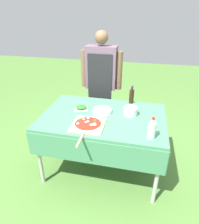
{
  "coord_description": "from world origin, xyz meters",
  "views": [
    {
      "loc": [
        0.42,
        -2.01,
        1.9
      ],
      "look_at": [
        -0.04,
        0.0,
        0.83
      ],
      "focal_mm": 32.0,
      "sensor_mm": 36.0,
      "label": 1
    }
  ],
  "objects_px": {
    "prep_table": "(103,121)",
    "plate_stack": "(102,111)",
    "herb_container": "(81,107)",
    "water_bottle": "(152,128)",
    "person_cook": "(101,78)",
    "pizza_on_peel": "(88,125)",
    "mixing_tub": "(130,111)",
    "oil_bottle": "(132,96)"
  },
  "relations": [
    {
      "from": "prep_table",
      "to": "plate_stack",
      "type": "relative_size",
      "value": 6.36
    },
    {
      "from": "prep_table",
      "to": "person_cook",
      "type": "relative_size",
      "value": 0.88
    },
    {
      "from": "prep_table",
      "to": "oil_bottle",
      "type": "relative_size",
      "value": 5.84
    },
    {
      "from": "oil_bottle",
      "to": "plate_stack",
      "type": "distance_m",
      "value": 0.48
    },
    {
      "from": "mixing_tub",
      "to": "pizza_on_peel",
      "type": "bearing_deg",
      "value": -139.02
    },
    {
      "from": "herb_container",
      "to": "mixing_tub",
      "type": "xyz_separation_m",
      "value": [
        0.61,
        -0.01,
        0.03
      ]
    },
    {
      "from": "pizza_on_peel",
      "to": "herb_container",
      "type": "height_order",
      "value": "herb_container"
    },
    {
      "from": "pizza_on_peel",
      "to": "plate_stack",
      "type": "height_order",
      "value": "pizza_on_peel"
    },
    {
      "from": "water_bottle",
      "to": "herb_container",
      "type": "bearing_deg",
      "value": 152.36
    },
    {
      "from": "pizza_on_peel",
      "to": "plate_stack",
      "type": "relative_size",
      "value": 2.48
    },
    {
      "from": "person_cook",
      "to": "pizza_on_peel",
      "type": "xyz_separation_m",
      "value": [
        0.09,
        -1.07,
        -0.17
      ]
    },
    {
      "from": "person_cook",
      "to": "mixing_tub",
      "type": "bearing_deg",
      "value": 125.87
    },
    {
      "from": "pizza_on_peel",
      "to": "herb_container",
      "type": "bearing_deg",
      "value": 116.74
    },
    {
      "from": "person_cook",
      "to": "water_bottle",
      "type": "xyz_separation_m",
      "value": [
        0.75,
        -1.15,
        -0.08
      ]
    },
    {
      "from": "person_cook",
      "to": "herb_container",
      "type": "relative_size",
      "value": 8.6
    },
    {
      "from": "oil_bottle",
      "to": "plate_stack",
      "type": "xyz_separation_m",
      "value": [
        -0.31,
        -0.36,
        -0.08
      ]
    },
    {
      "from": "oil_bottle",
      "to": "plate_stack",
      "type": "relative_size",
      "value": 1.09
    },
    {
      "from": "person_cook",
      "to": "water_bottle",
      "type": "height_order",
      "value": "person_cook"
    },
    {
      "from": "prep_table",
      "to": "person_cook",
      "type": "height_order",
      "value": "person_cook"
    },
    {
      "from": "prep_table",
      "to": "mixing_tub",
      "type": "height_order",
      "value": "mixing_tub"
    },
    {
      "from": "oil_bottle",
      "to": "mixing_tub",
      "type": "relative_size",
      "value": 1.56
    },
    {
      "from": "prep_table",
      "to": "herb_container",
      "type": "relative_size",
      "value": 7.55
    },
    {
      "from": "pizza_on_peel",
      "to": "mixing_tub",
      "type": "bearing_deg",
      "value": 40.33
    },
    {
      "from": "herb_container",
      "to": "oil_bottle",
      "type": "bearing_deg",
      "value": 29.02
    },
    {
      "from": "oil_bottle",
      "to": "pizza_on_peel",
      "type": "bearing_deg",
      "value": -119.65
    },
    {
      "from": "plate_stack",
      "to": "prep_table",
      "type": "bearing_deg",
      "value": -68.96
    },
    {
      "from": "mixing_tub",
      "to": "oil_bottle",
      "type": "bearing_deg",
      "value": 93.42
    },
    {
      "from": "pizza_on_peel",
      "to": "plate_stack",
      "type": "distance_m",
      "value": 0.35
    },
    {
      "from": "oil_bottle",
      "to": "plate_stack",
      "type": "height_order",
      "value": "oil_bottle"
    },
    {
      "from": "water_bottle",
      "to": "mixing_tub",
      "type": "relative_size",
      "value": 1.43
    },
    {
      "from": "prep_table",
      "to": "mixing_tub",
      "type": "xyz_separation_m",
      "value": [
        0.31,
        0.09,
        0.12
      ]
    },
    {
      "from": "person_cook",
      "to": "plate_stack",
      "type": "bearing_deg",
      "value": 103.76
    },
    {
      "from": "pizza_on_peel",
      "to": "herb_container",
      "type": "xyz_separation_m",
      "value": [
        -0.19,
        0.37,
        0.01
      ]
    },
    {
      "from": "herb_container",
      "to": "plate_stack",
      "type": "xyz_separation_m",
      "value": [
        0.27,
        -0.03,
        -0.0
      ]
    },
    {
      "from": "oil_bottle",
      "to": "herb_container",
      "type": "bearing_deg",
      "value": -150.98
    },
    {
      "from": "water_bottle",
      "to": "herb_container",
      "type": "relative_size",
      "value": 1.19
    },
    {
      "from": "person_cook",
      "to": "oil_bottle",
      "type": "bearing_deg",
      "value": 142.61
    },
    {
      "from": "prep_table",
      "to": "person_cook",
      "type": "bearing_deg",
      "value": 104.17
    },
    {
      "from": "person_cook",
      "to": "pizza_on_peel",
      "type": "bearing_deg",
      "value": 95.28
    },
    {
      "from": "person_cook",
      "to": "oil_bottle",
      "type": "distance_m",
      "value": 0.62
    },
    {
      "from": "oil_bottle",
      "to": "herb_container",
      "type": "xyz_separation_m",
      "value": [
        -0.59,
        -0.33,
        -0.08
      ]
    },
    {
      "from": "herb_container",
      "to": "plate_stack",
      "type": "height_order",
      "value": "herb_container"
    }
  ]
}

